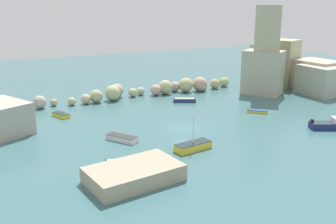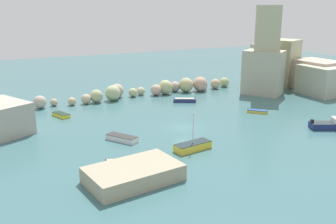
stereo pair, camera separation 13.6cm
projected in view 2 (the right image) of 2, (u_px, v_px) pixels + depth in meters
The scene contains 11 objects.
cove_water at pixel (184, 128), 51.39m from camera, with size 160.00×160.00×0.00m, color #3D696D.
cliff_headland_right at pixel (282, 64), 73.57m from camera, with size 18.68×18.30×15.87m.
rock_breakwater at pixel (152, 89), 69.28m from camera, with size 37.62×5.03×2.73m.
stone_dock at pixel (133, 174), 35.70m from camera, with size 8.56×5.18×1.52m, color tan.
moored_boat_0 at pixel (193, 146), 43.50m from camera, with size 4.58×2.20×4.37m.
moored_boat_1 at pixel (117, 163), 39.35m from camera, with size 2.84×2.03×0.55m.
moored_boat_2 at pixel (185, 100), 64.84m from camera, with size 3.89×2.77×0.66m.
moored_boat_3 at pixel (258, 111), 58.40m from camera, with size 2.86×2.97×0.45m.
moored_boat_4 at pixel (336, 125), 50.84m from camera, with size 6.57×4.60×1.56m.
moored_boat_5 at pixel (61, 115), 56.40m from camera, with size 2.20×3.37×0.55m.
moored_boat_6 at pixel (122, 138), 46.44m from camera, with size 3.32×4.17×0.67m.
Camera 2 is at (-24.01, -42.64, 16.00)m, focal length 41.00 mm.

